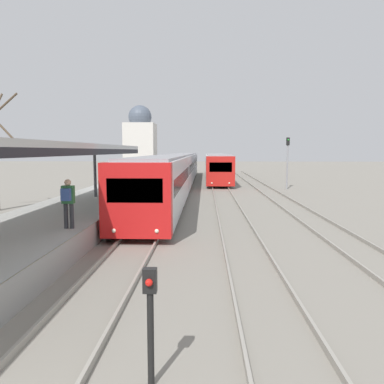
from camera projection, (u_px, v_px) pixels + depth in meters
person_on_platform at (68, 200)px, 12.49m from camera, size 0.40×0.40×1.66m
train_near at (178, 169)px, 35.25m from camera, size 2.65×43.65×3.17m
train_far at (216, 165)px, 47.77m from camera, size 2.64×28.18×3.11m
signal_post_near at (150, 314)px, 5.45m from camera, size 0.20×0.21×1.80m
signal_mast_far at (288, 157)px, 33.77m from camera, size 0.28×0.29×4.67m
distant_domed_building at (140, 142)px, 56.01m from camera, size 4.47×4.47×10.21m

